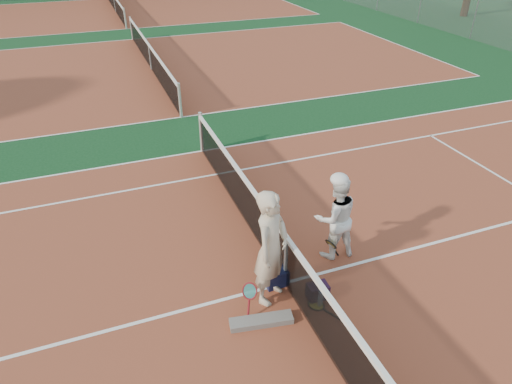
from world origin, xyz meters
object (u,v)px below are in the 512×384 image
racket_red (250,298)px  racket_black_held (330,250)px  sports_bag_purple (318,291)px  water_bottle (320,299)px  sports_bag_navy (276,278)px  racket_spare (316,305)px  player_b (335,217)px  player_a (271,248)px  net_main (286,261)px

racket_red → racket_black_held: bearing=-40.0°
sports_bag_purple → water_bottle: size_ratio=1.14×
racket_black_held → sports_bag_navy: racket_black_held is taller
sports_bag_navy → water_bottle: bearing=-56.4°
water_bottle → racket_spare: bearing=164.0°
player_b → racket_red: bearing=26.1°
player_b → sports_bag_purple: bearing=53.1°
racket_red → racket_black_held: size_ratio=1.09×
player_a → water_bottle: (0.67, -0.50, -0.87)m
player_b → water_bottle: (-0.83, -1.11, -0.68)m
net_main → racket_spare: size_ratio=18.30×
player_a → racket_spare: 1.27m
racket_black_held → water_bottle: bearing=32.4°
player_a → player_b: (1.50, 0.62, -0.19)m
net_main → racket_red: 0.91m
racket_spare → water_bottle: (0.06, -0.02, 0.14)m
player_a → sports_bag_navy: bearing=5.9°
net_main → racket_black_held: size_ratio=21.22×
player_a → racket_red: bearing=163.6°
player_b → racket_red: size_ratio=2.94×
racket_black_held → sports_bag_purple: (-0.63, -0.75, -0.12)m
racket_black_held → sports_bag_navy: bearing=-11.2°
water_bottle → racket_red: bearing=165.4°
player_b → sports_bag_purple: (-0.78, -0.94, -0.69)m
sports_bag_purple → water_bottle: 0.18m
net_main → racket_spare: bearing=-68.2°
net_main → racket_black_held: bearing=13.5°
player_a → racket_black_held: (1.35, 0.43, -0.76)m
racket_spare → water_bottle: water_bottle is taller
player_b → racket_red: (-1.94, -0.82, -0.55)m
player_a → water_bottle: player_a is taller
player_b → racket_black_held: 0.62m
racket_red → sports_bag_navy: racket_red is taller
net_main → water_bottle: bearing=-64.6°
player_b → racket_spare: bearing=54.1°
sports_bag_navy → sports_bag_purple: (0.52, -0.54, -0.01)m
racket_spare → water_bottle: 0.15m
player_a → sports_bag_purple: player_a is taller
racket_spare → sports_bag_navy: sports_bag_navy is taller
racket_red → sports_bag_purple: racket_red is taller
racket_black_held → sports_bag_purple: racket_black_held is taller
player_a → water_bottle: 1.20m
player_b → sports_bag_purple: 1.40m
net_main → sports_bag_navy: size_ratio=28.41×
racket_spare → sports_bag_navy: bearing=3.5°
racket_red → racket_spare: size_ratio=0.94×
water_bottle → racket_black_held: bearing=53.8°
racket_spare → racket_red: bearing=48.2°
sports_bag_navy → sports_bag_purple: bearing=-46.1°
net_main → sports_bag_purple: (0.37, -0.51, -0.37)m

